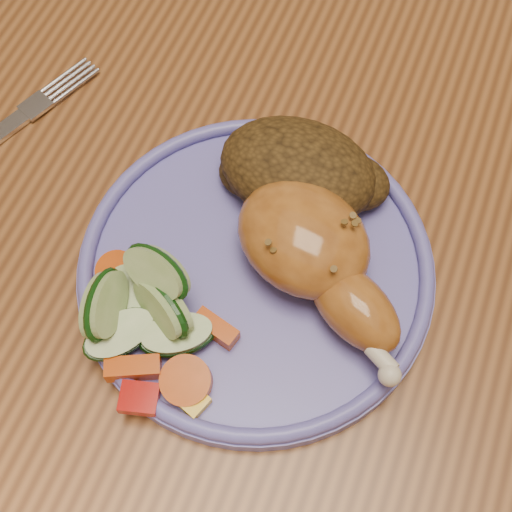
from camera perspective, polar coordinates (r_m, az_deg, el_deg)
name	(u,v)px	position (r m, az deg, el deg)	size (l,w,h in m)	color
ground	(284,445)	(1.21, 2.28, -14.85)	(4.00, 4.00, 0.00)	#56321D
dining_table	(314,273)	(0.57, 4.67, -1.39)	(0.90, 1.40, 0.75)	brown
plate	(256,270)	(0.47, 0.00, -1.13)	(0.23, 0.23, 0.01)	#6059B2
plate_rim	(256,263)	(0.46, 0.00, -0.55)	(0.23, 0.23, 0.01)	#6059B2
chicken_leg	(316,254)	(0.45, 4.79, 0.12)	(0.14, 0.12, 0.05)	#B06624
rice_pilaf	(301,172)	(0.48, 3.63, 6.75)	(0.12, 0.08, 0.05)	#432C10
vegetable_pile	(145,311)	(0.44, -8.86, -4.39)	(0.10, 0.11, 0.05)	#A50A05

